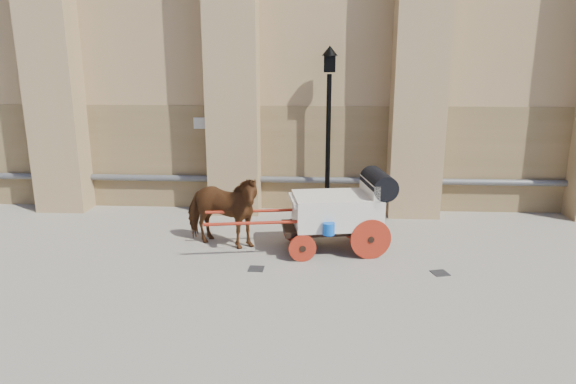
{
  "coord_description": "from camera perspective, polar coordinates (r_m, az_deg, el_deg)",
  "views": [
    {
      "loc": [
        1.32,
        -10.48,
        4.25
      ],
      "look_at": [
        0.67,
        0.72,
        1.35
      ],
      "focal_mm": 32.0,
      "sensor_mm": 36.0,
      "label": 1
    }
  ],
  "objects": [
    {
      "name": "horse",
      "position": [
        11.94,
        -7.43,
        -2.03
      ],
      "size": [
        2.28,
        1.6,
        1.76
      ],
      "primitive_type": "imported",
      "rotation": [
        0.0,
        0.0,
        1.23
      ],
      "color": "brown",
      "rests_on": "ground"
    },
    {
      "name": "ground",
      "position": [
        11.39,
        -3.63,
        -7.46
      ],
      "size": [
        90.0,
        90.0,
        0.0
      ],
      "primitive_type": "plane",
      "color": "gray",
      "rests_on": "ground"
    },
    {
      "name": "street_lamp",
      "position": [
        14.05,
        4.51,
        7.15
      ],
      "size": [
        0.43,
        0.43,
        4.61
      ],
      "color": "black",
      "rests_on": "ground"
    },
    {
      "name": "drain_grate_far",
      "position": [
        11.1,
        16.53,
        -8.63
      ],
      "size": [
        0.39,
        0.39,
        0.01
      ],
      "primitive_type": "cube",
      "rotation": [
        0.0,
        0.0,
        0.27
      ],
      "color": "black",
      "rests_on": "ground"
    },
    {
      "name": "carriage",
      "position": [
        11.67,
        6.08,
        -1.82
      ],
      "size": [
        4.32,
        1.79,
        1.84
      ],
      "rotation": [
        0.0,
        0.0,
        0.16
      ],
      "color": "black",
      "rests_on": "ground"
    },
    {
      "name": "drain_grate_near",
      "position": [
        10.88,
        -3.55,
        -8.5
      ],
      "size": [
        0.33,
        0.33,
        0.01
      ],
      "primitive_type": "cube",
      "rotation": [
        0.0,
        0.0,
        -0.05
      ],
      "color": "black",
      "rests_on": "ground"
    }
  ]
}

